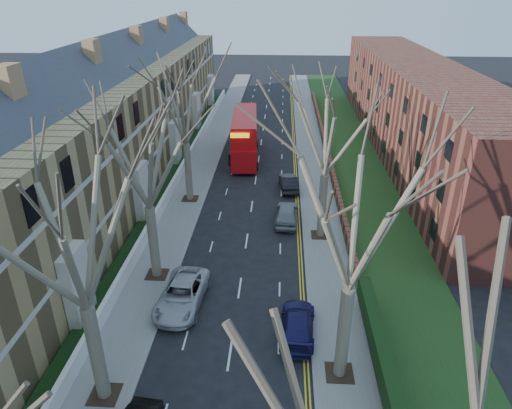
# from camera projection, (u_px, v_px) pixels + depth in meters

# --- Properties ---
(pavement_left) EXTENTS (3.00, 102.00, 0.12)m
(pavement_left) POSITION_uv_depth(u_px,v_px,m) (206.00, 158.00, 51.51)
(pavement_left) COLOR slate
(pavement_left) RESTS_ON ground
(pavement_right) EXTENTS (3.00, 102.00, 0.12)m
(pavement_right) POSITION_uv_depth(u_px,v_px,m) (312.00, 160.00, 50.89)
(pavement_right) COLOR slate
(pavement_right) RESTS_ON ground
(terrace_left) EXTENTS (9.70, 78.00, 13.60)m
(terrace_left) POSITION_uv_depth(u_px,v_px,m) (108.00, 130.00, 42.32)
(terrace_left) COLOR #9C814F
(terrace_left) RESTS_ON ground
(flats_right) EXTENTS (13.97, 54.00, 10.00)m
(flats_right) POSITION_uv_depth(u_px,v_px,m) (414.00, 109.00, 51.73)
(flats_right) COLOR brown
(flats_right) RESTS_ON ground
(front_wall_left) EXTENTS (0.30, 78.00, 1.00)m
(front_wall_left) POSITION_uv_depth(u_px,v_px,m) (176.00, 180.00, 44.18)
(front_wall_left) COLOR white
(front_wall_left) RESTS_ON ground
(grass_verge_right) EXTENTS (6.00, 102.00, 0.06)m
(grass_verge_right) POSITION_uv_depth(u_px,v_px,m) (353.00, 160.00, 50.62)
(grass_verge_right) COLOR #1C3C15
(grass_verge_right) RESTS_ON ground
(tree_left_mid) EXTENTS (10.50, 10.50, 14.71)m
(tree_left_mid) POSITION_uv_depth(u_px,v_px,m) (69.00, 222.00, 17.73)
(tree_left_mid) COLOR brown
(tree_left_mid) RESTS_ON ground
(tree_left_far) EXTENTS (10.15, 10.15, 14.22)m
(tree_left_far) POSITION_uv_depth(u_px,v_px,m) (142.00, 146.00, 26.84)
(tree_left_far) COLOR brown
(tree_left_far) RESTS_ON ground
(tree_left_dist) EXTENTS (10.50, 10.50, 14.71)m
(tree_left_dist) POSITION_uv_depth(u_px,v_px,m) (183.00, 95.00, 37.45)
(tree_left_dist) COLOR brown
(tree_left_dist) RESTS_ON ground
(tree_right_mid) EXTENTS (10.50, 10.50, 14.71)m
(tree_right_mid) POSITION_uv_depth(u_px,v_px,m) (358.00, 206.00, 18.94)
(tree_right_mid) COLOR brown
(tree_right_mid) RESTS_ON ground
(tree_right_far) EXTENTS (10.15, 10.15, 14.22)m
(tree_right_far) POSITION_uv_depth(u_px,v_px,m) (328.00, 121.00, 31.63)
(tree_right_far) COLOR brown
(tree_right_far) RESTS_ON ground
(double_decker_bus) EXTENTS (3.44, 11.72, 4.82)m
(double_decker_bus) POSITION_uv_depth(u_px,v_px,m) (245.00, 137.00, 50.67)
(double_decker_bus) COLOR red
(double_decker_bus) RESTS_ON ground
(car_left_far) EXTENTS (2.96, 5.68, 1.53)m
(car_left_far) POSITION_uv_depth(u_px,v_px,m) (182.00, 295.00, 27.84)
(car_left_far) COLOR #AFAEB4
(car_left_far) RESTS_ON ground
(car_right_near) EXTENTS (2.16, 4.78, 1.36)m
(car_right_near) POSITION_uv_depth(u_px,v_px,m) (297.00, 324.00, 25.58)
(car_right_near) COLOR #19154C
(car_right_near) RESTS_ON ground
(car_right_mid) EXTENTS (2.06, 4.69, 1.57)m
(car_right_mid) POSITION_uv_depth(u_px,v_px,m) (287.00, 213.00, 37.56)
(car_right_mid) COLOR gray
(car_right_mid) RESTS_ON ground
(car_right_far) EXTENTS (1.95, 4.44, 1.42)m
(car_right_far) POSITION_uv_depth(u_px,v_px,m) (288.00, 182.00, 43.49)
(car_right_far) COLOR black
(car_right_far) RESTS_ON ground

